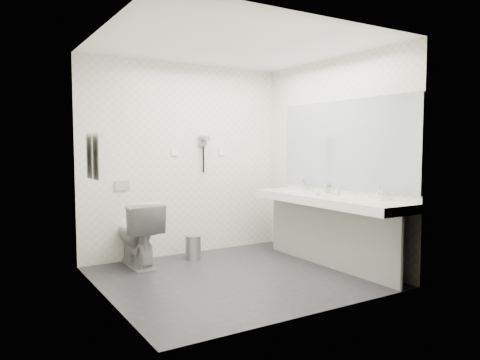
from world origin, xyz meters
TOP-DOWN VIEW (x-y plane):
  - floor at (0.00, 0.00)m, footprint 2.80×2.80m
  - ceiling at (0.00, 0.00)m, footprint 2.80×2.80m
  - wall_back at (0.00, 1.30)m, footprint 2.80×0.00m
  - wall_front at (0.00, -1.30)m, footprint 2.80×0.00m
  - wall_left at (-1.40, 0.00)m, footprint 0.00×2.60m
  - wall_right at (1.40, 0.00)m, footprint 0.00×2.60m
  - vanity_counter at (1.12, -0.20)m, footprint 0.55×2.20m
  - vanity_panel at (1.15, -0.20)m, footprint 0.03×2.15m
  - vanity_post_near at (1.18, -1.24)m, footprint 0.06×0.06m
  - vanity_post_far at (1.18, 0.84)m, footprint 0.06×0.06m
  - mirror at (1.39, -0.20)m, footprint 0.02×2.20m
  - basin_near at (1.12, -0.85)m, footprint 0.40×0.31m
  - basin_far at (1.12, 0.45)m, footprint 0.40×0.31m
  - faucet_near at (1.32, -0.85)m, footprint 0.04×0.04m
  - faucet_far at (1.32, 0.45)m, footprint 0.04×0.04m
  - soap_bottle_a at (1.27, -0.24)m, footprint 0.05×0.05m
  - soap_bottle_b at (1.10, -0.07)m, footprint 0.09×0.09m
  - soap_bottle_c at (1.24, -0.18)m, footprint 0.05×0.05m
  - glass_left at (1.35, 0.02)m, footprint 0.06×0.06m
  - glass_right at (1.26, 0.16)m, footprint 0.08×0.08m
  - toilet at (-0.76, 1.00)m, footprint 0.45×0.78m
  - flush_plate at (-0.85, 1.29)m, footprint 0.18×0.02m
  - pedal_bin at (-0.05, 0.97)m, footprint 0.22×0.22m
  - bin_lid at (-0.05, 0.97)m, footprint 0.20×0.20m
  - towel_rail at (-1.35, 0.55)m, footprint 0.02×0.62m
  - towel_near at (-1.34, 0.41)m, footprint 0.07×0.24m
  - towel_far at (-1.34, 0.69)m, footprint 0.07×0.24m
  - dryer_cradle at (0.25, 1.27)m, footprint 0.10×0.04m
  - dryer_barrel at (0.25, 1.20)m, footprint 0.08×0.14m
  - dryer_cord at (0.25, 1.26)m, footprint 0.02×0.02m
  - switch_plate_a at (-0.15, 1.29)m, footprint 0.09×0.02m
  - switch_plate_b at (0.55, 1.29)m, footprint 0.09×0.02m

SIDE VIEW (x-z plane):
  - floor at x=0.00m, z-range 0.00..0.00m
  - pedal_bin at x=-0.05m, z-range 0.00..0.28m
  - bin_lid at x=-0.05m, z-range 0.28..0.30m
  - vanity_panel at x=1.15m, z-range 0.00..0.75m
  - vanity_post_near at x=1.18m, z-range 0.00..0.75m
  - vanity_post_far at x=1.18m, z-range 0.00..0.75m
  - toilet at x=-0.76m, z-range 0.00..0.79m
  - vanity_counter at x=1.12m, z-range 0.75..0.85m
  - basin_near at x=1.12m, z-range 0.81..0.86m
  - basin_far at x=1.12m, z-range 0.81..0.86m
  - soap_bottle_b at x=1.10m, z-range 0.85..0.95m
  - soap_bottle_a at x=1.27m, z-range 0.85..0.95m
  - soap_bottle_c at x=1.24m, z-range 0.85..0.95m
  - glass_left at x=1.35m, z-range 0.85..0.96m
  - glass_right at x=1.26m, z-range 0.85..0.97m
  - faucet_near at x=1.32m, z-range 0.85..1.00m
  - faucet_far at x=1.32m, z-range 0.85..1.00m
  - flush_plate at x=-0.85m, z-range 0.89..1.01m
  - wall_back at x=0.00m, z-range -0.15..2.65m
  - wall_front at x=0.00m, z-range -0.15..2.65m
  - wall_left at x=-1.40m, z-range -0.05..2.55m
  - wall_right at x=1.40m, z-range -0.05..2.55m
  - dryer_cord at x=0.25m, z-range 1.07..1.43m
  - towel_near at x=-1.34m, z-range 1.09..1.57m
  - towel_far at x=-1.34m, z-range 1.09..1.57m
  - switch_plate_a at x=-0.15m, z-range 1.31..1.40m
  - switch_plate_b at x=0.55m, z-range 1.31..1.40m
  - mirror at x=1.39m, z-range 0.92..1.98m
  - dryer_cradle at x=0.25m, z-range 1.43..1.57m
  - dryer_barrel at x=0.25m, z-range 1.49..1.57m
  - towel_rail at x=-1.35m, z-range 1.54..1.56m
  - ceiling at x=0.00m, z-range 2.50..2.50m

